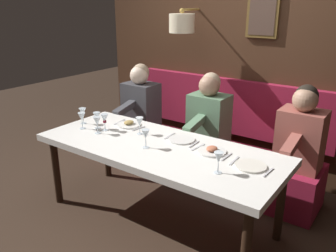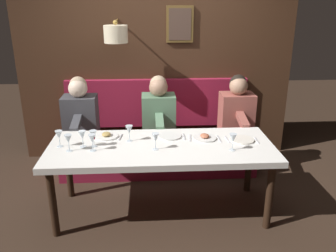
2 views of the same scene
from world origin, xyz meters
name	(u,v)px [view 2 (image 2 of 2)]	position (x,y,z in m)	size (l,w,h in m)	color
ground_plane	(162,210)	(0.00, 0.00, 0.00)	(12.00, 12.00, 0.00)	#332319
dining_table	(161,151)	(0.00, 0.00, 0.67)	(0.90, 2.20, 0.74)	silver
banquette_bench	(159,155)	(0.89, 0.00, 0.23)	(0.52, 2.40, 0.45)	maroon
back_wall_panel	(156,57)	(1.46, 0.00, 1.37)	(0.59, 3.60, 2.90)	#422819
diner_nearest	(237,109)	(0.88, -0.96, 0.82)	(0.60, 0.40, 0.79)	#934C42
diner_near	(159,111)	(0.88, -0.01, 0.82)	(0.60, 0.40, 0.79)	#567A5B
diner_middle	(80,112)	(0.88, 0.93, 0.82)	(0.60, 0.40, 0.79)	#3D3D42
place_setting_0	(205,137)	(0.14, -0.45, 0.75)	(0.24, 0.32, 0.05)	silver
place_setting_1	(106,136)	(0.25, 0.56, 0.75)	(0.24, 0.33, 0.05)	white
place_setting_2	(242,140)	(0.07, -0.82, 0.75)	(0.24, 0.31, 0.01)	silver
place_setting_3	(170,136)	(0.22, -0.10, 0.75)	(0.24, 0.32, 0.01)	silver
wine_glass_0	(155,138)	(-0.10, 0.06, 0.86)	(0.07, 0.07, 0.16)	silver
wine_glass_1	(82,136)	(0.01, 0.76, 0.86)	(0.07, 0.07, 0.16)	silver
wine_glass_2	(92,139)	(-0.09, 0.65, 0.86)	(0.07, 0.07, 0.16)	silver
wine_glass_3	(93,135)	(0.01, 0.65, 0.86)	(0.07, 0.07, 0.16)	silver
wine_glass_4	(59,135)	(0.02, 0.98, 0.86)	(0.07, 0.07, 0.16)	silver
wine_glass_5	(233,139)	(-0.16, -0.67, 0.86)	(0.07, 0.07, 0.16)	silver
wine_glass_6	(68,139)	(-0.09, 0.87, 0.86)	(0.07, 0.07, 0.16)	silver
wine_glass_7	(129,130)	(0.13, 0.31, 0.86)	(0.07, 0.07, 0.16)	silver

